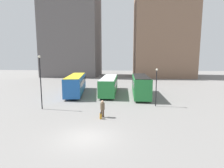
{
  "coord_description": "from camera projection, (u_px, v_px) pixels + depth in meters",
  "views": [
    {
      "loc": [
        2.87,
        -12.42,
        5.94
      ],
      "look_at": [
        1.06,
        13.05,
        2.3
      ],
      "focal_mm": 28.0,
      "sensor_mm": 36.0,
      "label": 1
    }
  ],
  "objects": [
    {
      "name": "ground_plane",
      "position": [
        86.0,
        138.0,
        13.3
      ],
      "size": [
        160.0,
        160.0,
        0.0
      ],
      "primitive_type": "plane",
      "color": "slate"
    },
    {
      "name": "building_block_left",
      "position": [
        72.0,
        16.0,
        60.79
      ],
      "size": [
        18.53,
        15.88,
        41.83
      ],
      "color": "#5B5656",
      "rests_on": "ground_plane"
    },
    {
      "name": "building_block_right",
      "position": [
        163.0,
        20.0,
        58.88
      ],
      "size": [
        18.62,
        17.29,
        37.98
      ],
      "color": "#7F604C",
      "rests_on": "ground_plane"
    },
    {
      "name": "bus_0",
      "position": [
        76.0,
        83.0,
        30.45
      ],
      "size": [
        4.23,
        12.16,
        3.19
      ],
      "rotation": [
        0.0,
        0.0,
        1.72
      ],
      "color": "#1E56A3",
      "rests_on": "ground_plane"
    },
    {
      "name": "bus_1",
      "position": [
        109.0,
        84.0,
        30.69
      ],
      "size": [
        2.53,
        11.62,
        2.86
      ],
      "rotation": [
        0.0,
        0.0,
        1.58
      ],
      "color": "#237A38",
      "rests_on": "ground_plane"
    },
    {
      "name": "bus_2",
      "position": [
        141.0,
        85.0,
        28.3
      ],
      "size": [
        2.59,
        10.14,
        3.3
      ],
      "rotation": [
        0.0,
        0.0,
        1.55
      ],
      "color": "#237A38",
      "rests_on": "ground_plane"
    },
    {
      "name": "traveler",
      "position": [
        102.0,
        107.0,
        17.89
      ],
      "size": [
        0.56,
        0.56,
        1.78
      ],
      "rotation": [
        0.0,
        0.0,
        1.82
      ],
      "color": "#4C3828",
      "rests_on": "ground_plane"
    },
    {
      "name": "suitcase",
      "position": [
        101.0,
        116.0,
        17.51
      ],
      "size": [
        0.26,
        0.36,
        0.74
      ],
      "rotation": [
        0.0,
        0.0,
        1.82
      ],
      "color": "#B27A1E",
      "rests_on": "ground_plane"
    },
    {
      "name": "lamp_post_0",
      "position": [
        40.0,
        78.0,
        20.46
      ],
      "size": [
        0.28,
        0.28,
        6.37
      ],
      "color": "black",
      "rests_on": "ground_plane"
    },
    {
      "name": "lamp_post_1",
      "position": [
        156.0,
        84.0,
        21.86
      ],
      "size": [
        0.28,
        0.28,
        4.79
      ],
      "color": "black",
      "rests_on": "ground_plane"
    }
  ]
}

